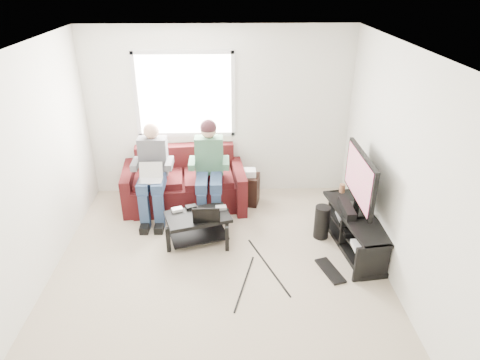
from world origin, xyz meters
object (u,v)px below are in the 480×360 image
object	(u,v)px
coffee_table	(198,222)
tv_stand	(355,232)
tv	(360,179)
subwoofer	(322,222)
end_table	(248,188)
sofa	(185,185)

from	to	relation	value
coffee_table	tv_stand	size ratio (longest dim) A/B	0.63
tv_stand	tv	distance (m)	0.72
subwoofer	end_table	size ratio (longest dim) A/B	0.82
tv_stand	end_table	world-z (taller)	end_table
tv	end_table	world-z (taller)	tv
coffee_table	subwoofer	xyz separation A→B (m)	(1.65, 0.06, -0.07)
tv_stand	subwoofer	size ratio (longest dim) A/B	3.16
tv_stand	tv	xyz separation A→B (m)	(-0.00, 0.10, 0.72)
coffee_table	tv	xyz separation A→B (m)	(2.04, -0.07, 0.63)
sofa	subwoofer	xyz separation A→B (m)	(1.92, -0.99, -0.09)
coffee_table	tv	bearing A→B (deg)	-1.91
sofa	tv_stand	bearing A→B (deg)	-27.82
coffee_table	end_table	xyz separation A→B (m)	(0.71, 1.03, -0.04)
tv	end_table	xyz separation A→B (m)	(-1.33, 1.10, -0.67)
sofa	tv_stand	size ratio (longest dim) A/B	1.29
subwoofer	tv_stand	bearing A→B (deg)	-29.96
tv_stand	subwoofer	world-z (taller)	tv_stand
coffee_table	tv_stand	bearing A→B (deg)	-4.70
tv_stand	coffee_table	bearing A→B (deg)	175.30
end_table	tv_stand	bearing A→B (deg)	-41.94
subwoofer	tv	bearing A→B (deg)	-17.98
coffee_table	tv_stand	world-z (taller)	tv_stand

